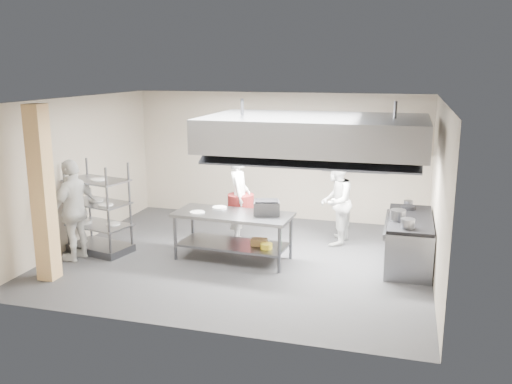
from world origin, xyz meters
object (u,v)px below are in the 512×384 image
(chef_head, at_px, (239,198))
(stockpot, at_px, (398,215))
(cooking_range, at_px, (409,242))
(island, at_px, (233,236))
(griddle, at_px, (267,208))
(chef_line, at_px, (336,201))
(chef_plating, at_px, (74,210))
(pass_rack, at_px, (98,208))

(chef_head, distance_m, stockpot, 3.22)
(cooking_range, relative_size, stockpot, 7.20)
(chef_head, relative_size, stockpot, 6.87)
(island, distance_m, stockpot, 3.06)
(griddle, bearing_deg, chef_head, 118.43)
(island, relative_size, chef_line, 1.23)
(chef_line, bearing_deg, chef_plating, -58.33)
(stockpot, bearing_deg, chef_plating, -168.87)
(pass_rack, xyz_separation_m, cooking_range, (5.88, 0.92, -0.48))
(cooking_range, xyz_separation_m, chef_head, (-3.39, 0.33, 0.53))
(pass_rack, distance_m, cooking_range, 5.97)
(pass_rack, distance_m, griddle, 3.32)
(pass_rack, bearing_deg, island, 19.19)
(pass_rack, height_order, chef_head, chef_head)
(chef_line, xyz_separation_m, griddle, (-1.11, -1.33, 0.13))
(island, height_order, pass_rack, pass_rack)
(island, xyz_separation_m, cooking_range, (3.20, 0.64, -0.04))
(pass_rack, relative_size, stockpot, 6.46)
(chef_head, bearing_deg, stockpot, -113.95)
(island, relative_size, chef_plating, 1.15)
(chef_line, bearing_deg, cooking_range, 66.57)
(chef_head, distance_m, griddle, 1.15)
(chef_head, bearing_deg, chef_plating, 109.29)
(cooking_range, distance_m, chef_plating, 6.26)
(chef_plating, xyz_separation_m, griddle, (3.49, 0.91, 0.06))
(pass_rack, height_order, cooking_range, pass_rack)
(pass_rack, distance_m, chef_line, 4.73)
(cooking_range, xyz_separation_m, stockpot, (-0.22, -0.26, 0.58))
(pass_rack, height_order, griddle, pass_rack)
(chef_head, relative_size, chef_plating, 0.99)
(chef_head, bearing_deg, griddle, -149.62)
(cooking_range, bearing_deg, stockpot, -130.89)
(chef_line, height_order, griddle, chef_line)
(cooking_range, relative_size, chef_head, 1.05)
(chef_head, relative_size, griddle, 3.98)
(stockpot, bearing_deg, cooking_range, 49.11)
(pass_rack, bearing_deg, chef_plating, -99.05)
(pass_rack, bearing_deg, cooking_range, 22.15)
(pass_rack, bearing_deg, chef_head, 39.83)
(island, xyz_separation_m, pass_rack, (-2.68, -0.28, 0.44))
(griddle, bearing_deg, cooking_range, -4.52)
(chef_plating, distance_m, stockpot, 5.97)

